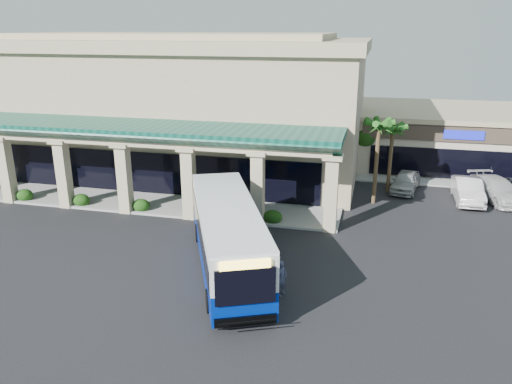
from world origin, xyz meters
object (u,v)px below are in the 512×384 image
(pedestrian, at_px, (282,278))
(car_silver, at_px, (406,181))
(transit_bus, at_px, (228,237))
(car_white, at_px, (468,190))
(car_red, at_px, (497,190))

(pedestrian, bearing_deg, car_silver, 2.73)
(transit_bus, relative_size, car_white, 2.46)
(transit_bus, distance_m, car_red, 21.43)
(transit_bus, relative_size, pedestrian, 7.14)
(pedestrian, bearing_deg, car_red, -14.34)
(car_silver, xyz_separation_m, car_white, (4.18, -1.44, 0.07))
(pedestrian, xyz_separation_m, car_red, (12.39, 16.72, -0.07))
(car_silver, relative_size, car_white, 0.88)
(transit_bus, xyz_separation_m, pedestrian, (3.19, -2.03, -0.85))
(pedestrian, distance_m, car_silver, 18.44)
(transit_bus, height_order, car_red, transit_bus)
(car_white, bearing_deg, car_red, 20.23)
(car_silver, bearing_deg, transit_bus, -109.09)
(transit_bus, bearing_deg, pedestrian, -56.15)
(car_white, height_order, car_red, car_white)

